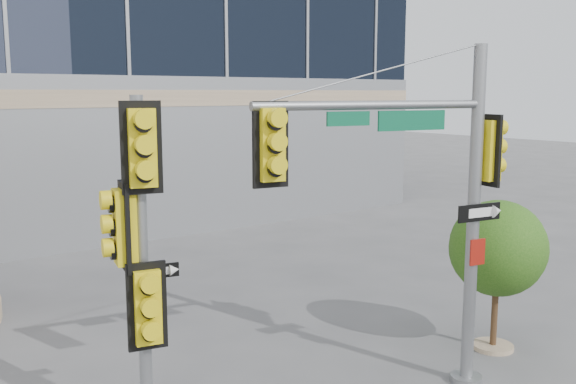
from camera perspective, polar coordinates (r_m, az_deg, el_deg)
main_signal_pole at (r=11.28m, az=12.09°, el=0.81°), size 4.80×1.29×6.25m
secondary_signal_pole at (r=9.79m, az=-13.09°, el=-4.69°), size 0.93×0.82×5.38m
street_tree at (r=14.16m, az=18.17°, el=-5.07°), size 2.06×2.01×3.21m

